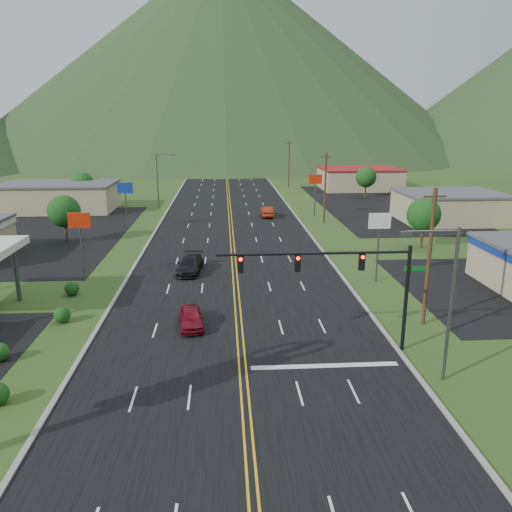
{
  "coord_description": "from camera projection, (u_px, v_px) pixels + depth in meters",
  "views": [
    {
      "loc": [
        -0.98,
        -15.11,
        14.54
      ],
      "look_at": [
        1.41,
        21.23,
        4.5
      ],
      "focal_mm": 35.0,
      "sensor_mm": 36.0,
      "label": 1
    }
  ],
  "objects": [
    {
      "name": "streetlight_east",
      "position": [
        446.0,
        295.0,
        27.41
      ],
      "size": [
        3.28,
        0.25,
        9.0
      ],
      "color": "#59595E",
      "rests_on": "ground"
    },
    {
      "name": "utility_pole_d",
      "position": [
        271.0,
        152.0,
        147.82
      ],
      "size": [
        1.6,
        0.28,
        10.0
      ],
      "color": "#382314",
      "rests_on": "ground"
    },
    {
      "name": "tree_east_a",
      "position": [
        424.0,
        215.0,
        57.3
      ],
      "size": [
        3.84,
        3.84,
        5.82
      ],
      "color": "#382314",
      "rests_on": "ground"
    },
    {
      "name": "car_dark_mid",
      "position": [
        190.0,
        265.0,
        48.66
      ],
      "size": [
        2.63,
        5.48,
        1.54
      ],
      "primitive_type": "imported",
      "rotation": [
        0.0,
        0.0,
        -0.09
      ],
      "color": "black",
      "rests_on": "ground"
    },
    {
      "name": "building_west_far",
      "position": [
        58.0,
        197.0,
        81.5
      ],
      "size": [
        18.4,
        11.4,
        4.5
      ],
      "color": "tan",
      "rests_on": "ground"
    },
    {
      "name": "utility_pole_c",
      "position": [
        289.0,
        163.0,
        109.34
      ],
      "size": [
        1.6,
        0.28,
        10.0
      ],
      "color": "#382314",
      "rests_on": "ground"
    },
    {
      "name": "tree_east_b",
      "position": [
        366.0,
        177.0,
        94.11
      ],
      "size": [
        3.84,
        3.84,
        5.82
      ],
      "color": "#382314",
      "rests_on": "ground"
    },
    {
      "name": "car_red_near",
      "position": [
        191.0,
        318.0,
        35.86
      ],
      "size": [
        2.14,
        4.28,
        1.4
      ],
      "primitive_type": "imported",
      "rotation": [
        0.0,
        0.0,
        0.12
      ],
      "color": "maroon",
      "rests_on": "ground"
    },
    {
      "name": "utility_pole_b",
      "position": [
        325.0,
        187.0,
        70.86
      ],
      "size": [
        1.6,
        0.28,
        10.0
      ],
      "color": "#382314",
      "rests_on": "ground"
    },
    {
      "name": "streetlight_west",
      "position": [
        159.0,
        177.0,
        83.68
      ],
      "size": [
        3.28,
        0.25,
        9.0
      ],
      "color": "#59595E",
      "rests_on": "ground"
    },
    {
      "name": "pole_sign_west_a",
      "position": [
        80.0,
        227.0,
        45.09
      ],
      "size": [
        2.0,
        0.18,
        6.4
      ],
      "color": "#59595E",
      "rests_on": "ground"
    },
    {
      "name": "traffic_signal",
      "position": [
        345.0,
        273.0,
        30.92
      ],
      "size": [
        13.1,
        0.43,
        7.0
      ],
      "color": "black",
      "rests_on": "ground"
    },
    {
      "name": "pole_sign_east_b",
      "position": [
        315.0,
        184.0,
        75.66
      ],
      "size": [
        2.0,
        0.18,
        6.4
      ],
      "color": "#59595E",
      "rests_on": "ground"
    },
    {
      "name": "car_red_far",
      "position": [
        267.0,
        212.0,
        76.44
      ],
      "size": [
        1.67,
        4.74,
        1.56
      ],
      "primitive_type": "imported",
      "rotation": [
        0.0,
        0.0,
        3.15
      ],
      "color": "maroon",
      "rests_on": "ground"
    },
    {
      "name": "utility_pole_a",
      "position": [
        429.0,
        257.0,
        35.27
      ],
      "size": [
        1.6,
        0.28,
        10.0
      ],
      "color": "#382314",
      "rests_on": "ground"
    },
    {
      "name": "building_east_mid",
      "position": [
        449.0,
        207.0,
        72.82
      ],
      "size": [
        14.4,
        11.4,
        4.3
      ],
      "color": "tan",
      "rests_on": "ground"
    },
    {
      "name": "tree_west_b",
      "position": [
        82.0,
        183.0,
        85.11
      ],
      "size": [
        3.84,
        3.84,
        5.82
      ],
      "color": "#382314",
      "rests_on": "ground"
    },
    {
      "name": "building_east_far",
      "position": [
        359.0,
        179.0,
        106.21
      ],
      "size": [
        16.4,
        12.4,
        4.5
      ],
      "color": "tan",
      "rests_on": "ground"
    },
    {
      "name": "pole_sign_east_a",
      "position": [
        379.0,
        228.0,
        44.88
      ],
      "size": [
        2.0,
        0.18,
        6.4
      ],
      "color": "#59595E",
      "rests_on": "ground"
    },
    {
      "name": "mountain_n",
      "position": [
        223.0,
        53.0,
        218.8
      ],
      "size": [
        220.0,
        220.0,
        85.0
      ],
      "primitive_type": "cone",
      "color": "black",
      "rests_on": "ground"
    },
    {
      "name": "tree_west_a",
      "position": [
        64.0,
        211.0,
        59.45
      ],
      "size": [
        3.84,
        3.84,
        5.82
      ],
      "color": "#382314",
      "rests_on": "ground"
    },
    {
      "name": "pole_sign_west_b",
      "position": [
        125.0,
        193.0,
        66.26
      ],
      "size": [
        2.0,
        0.18,
        6.4
      ],
      "color": "#59595E",
      "rests_on": "ground"
    }
  ]
}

